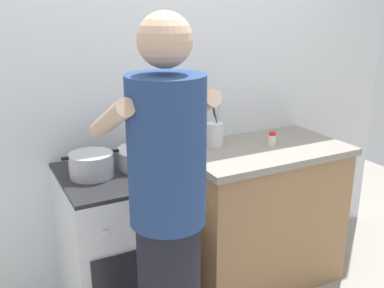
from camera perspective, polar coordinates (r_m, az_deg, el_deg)
name	(u,v)px	position (r m, az deg, el deg)	size (l,w,h in m)	color
back_wall	(185,85)	(2.70, -0.89, 7.70)	(3.20, 0.10, 2.50)	silver
countertop	(260,214)	(2.84, 8.80, -8.97)	(1.00, 0.60, 0.90)	#99724C
stove_range	(124,250)	(2.48, -8.78, -13.37)	(0.60, 0.62, 0.90)	silver
pot	(91,165)	(2.24, -12.91, -2.64)	(0.28, 0.22, 0.12)	#B2B2B7
mixing_bowl	(144,156)	(2.32, -6.26, -1.62)	(0.28, 0.28, 0.10)	#B7B7BC
utensil_crock	(215,131)	(2.65, 3.03, 1.72)	(0.10, 0.10, 0.34)	silver
spice_bottle	(272,139)	(2.70, 10.34, 0.62)	(0.04, 0.04, 0.08)	silver
person	(168,229)	(1.79, -3.16, -10.97)	(0.41, 0.50, 1.70)	black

